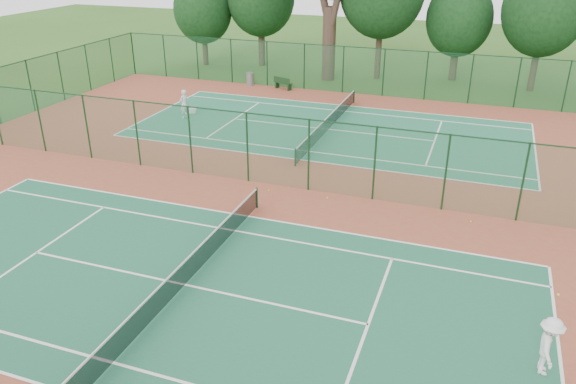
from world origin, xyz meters
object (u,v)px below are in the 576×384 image
(player_far, at_px, (184,104))
(player_near, at_px, (549,346))
(trash_bin, at_px, (250,79))
(kit_bag, at_px, (190,111))
(bench, at_px, (283,83))

(player_far, bearing_deg, player_near, 68.33)
(player_near, height_order, player_far, player_far)
(trash_bin, bearing_deg, player_far, -93.40)
(player_near, xyz_separation_m, kit_bag, (-21.21, 18.58, -0.74))
(trash_bin, relative_size, kit_bag, 1.25)
(trash_bin, xyz_separation_m, bench, (2.89, -0.30, -0.01))
(player_far, xyz_separation_m, kit_bag, (-0.25, 1.11, -0.79))
(player_near, height_order, kit_bag, player_near)
(player_near, bearing_deg, kit_bag, 47.82)
(bench, height_order, kit_bag, bench)
(player_near, bearing_deg, bench, 32.33)
(player_far, bearing_deg, trash_bin, -165.26)
(player_near, relative_size, kit_bag, 2.15)
(kit_bag, bearing_deg, player_near, -62.06)
(bench, xyz_separation_m, kit_bag, (-3.70, -8.08, -0.35))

